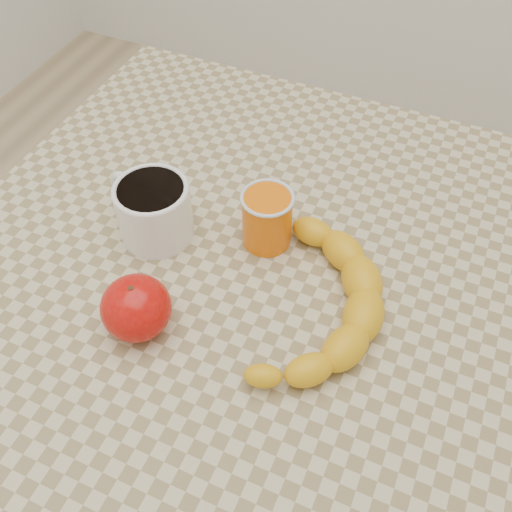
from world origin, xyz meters
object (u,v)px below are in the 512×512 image
at_px(orange_juice_glass, 267,218).
at_px(apple, 136,308).
at_px(coffee_mug, 153,208).
at_px(banana, 309,297).
at_px(table, 256,306).

xyz_separation_m(orange_juice_glass, apple, (-0.08, -0.18, -0.00)).
relative_size(orange_juice_glass, apple, 0.82).
height_order(coffee_mug, apple, coffee_mug).
height_order(coffee_mug, orange_juice_glass, coffee_mug).
relative_size(orange_juice_glass, banana, 0.24).
bearing_deg(table, banana, -22.85).
bearing_deg(coffee_mug, table, -0.77).
bearing_deg(orange_juice_glass, coffee_mug, -162.09).
bearing_deg(banana, coffee_mug, 161.99).
bearing_deg(coffee_mug, banana, -9.14).
distance_m(coffee_mug, banana, 0.23).
xyz_separation_m(coffee_mug, orange_juice_glass, (0.14, 0.04, -0.00)).
bearing_deg(banana, apple, -157.94).
xyz_separation_m(table, banana, (0.08, -0.03, 0.11)).
distance_m(apple, banana, 0.19).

